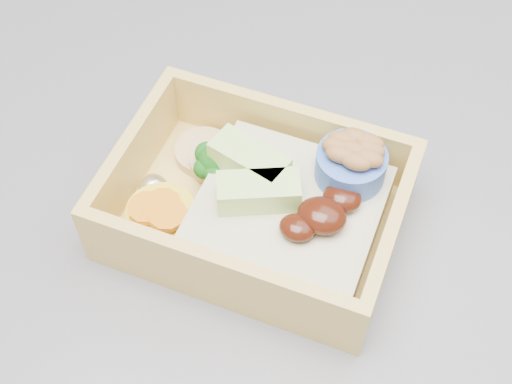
% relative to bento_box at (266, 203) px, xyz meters
% --- Properties ---
extents(bento_box, '(0.17, 0.13, 0.06)m').
position_rel_bento_box_xyz_m(bento_box, '(0.00, 0.00, 0.00)').
color(bento_box, '#D8B559').
rests_on(bento_box, island).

